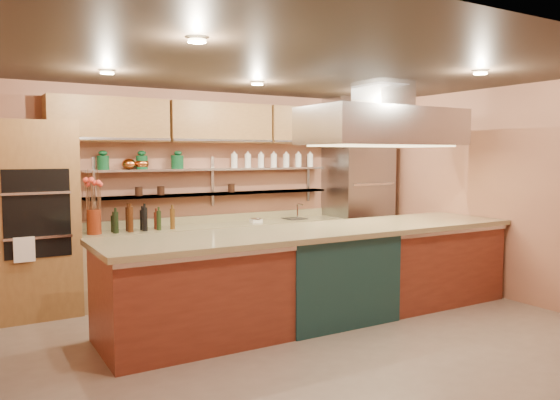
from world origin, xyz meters
TOP-DOWN VIEW (x-y plane):
  - floor at (0.00, 0.00)m, footprint 6.00×5.00m
  - ceiling at (0.00, 0.00)m, footprint 6.00×5.00m
  - wall_back at (0.00, 2.50)m, footprint 6.00×0.04m
  - wall_front at (0.00, -2.50)m, footprint 6.00×0.04m
  - wall_right at (3.00, 0.00)m, footprint 0.04×5.00m
  - oven_stack at (-2.45, 2.18)m, footprint 0.95×0.64m
  - refrigerator at (2.35, 2.14)m, footprint 0.95×0.72m
  - back_counter at (-0.05, 2.20)m, footprint 3.84×0.64m
  - wall_shelf_lower at (-0.05, 2.37)m, footprint 3.60×0.26m
  - wall_shelf_upper at (-0.05, 2.37)m, footprint 3.60×0.26m
  - upper_cabinets at (0.00, 2.32)m, footprint 4.60×0.36m
  - range_hood at (1.32, 0.40)m, footprint 2.00×1.00m
  - ceiling_downlights at (0.00, 0.20)m, footprint 4.00×2.80m
  - island at (0.42, 0.40)m, footprint 5.06×1.13m
  - flower_vase at (-1.78, 2.15)m, footprint 0.18×0.18m
  - oil_bottle_cluster at (-1.16, 2.15)m, footprint 0.88×0.33m
  - kitchen_scale at (0.48, 2.15)m, footprint 0.18×0.16m
  - bar_faucet at (1.26, 2.25)m, footprint 0.04×0.04m
  - copper_kettle at (-1.27, 2.37)m, footprint 0.19×0.19m
  - green_canister at (-0.62, 2.37)m, footprint 0.20×0.20m

SIDE VIEW (x-z plane):
  - floor at x=0.00m, z-range -0.02..0.00m
  - back_counter at x=-0.05m, z-range 0.00..0.93m
  - island at x=0.42m, z-range 0.00..1.05m
  - kitchen_scale at x=0.48m, z-range 0.93..1.02m
  - bar_faucet at x=1.26m, z-range 0.93..1.15m
  - refrigerator at x=2.35m, z-range 0.00..2.10m
  - oil_bottle_cluster at x=-1.16m, z-range 0.93..1.21m
  - flower_vase at x=-1.78m, z-range 0.93..1.24m
  - oven_stack at x=-2.45m, z-range 0.00..2.30m
  - wall_shelf_lower at x=-0.05m, z-range 1.34..1.36m
  - wall_back at x=0.00m, z-range 0.00..2.80m
  - wall_front at x=0.00m, z-range 0.00..2.80m
  - wall_right at x=3.00m, z-range 0.00..2.80m
  - wall_shelf_upper at x=-0.05m, z-range 1.69..1.71m
  - copper_kettle at x=-1.27m, z-range 1.71..1.86m
  - green_canister at x=-0.62m, z-range 1.71..1.90m
  - range_hood at x=1.32m, z-range 2.02..2.48m
  - upper_cabinets at x=0.00m, z-range 2.08..2.62m
  - ceiling_downlights at x=0.00m, z-range 2.76..2.78m
  - ceiling at x=0.00m, z-range 2.79..2.81m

